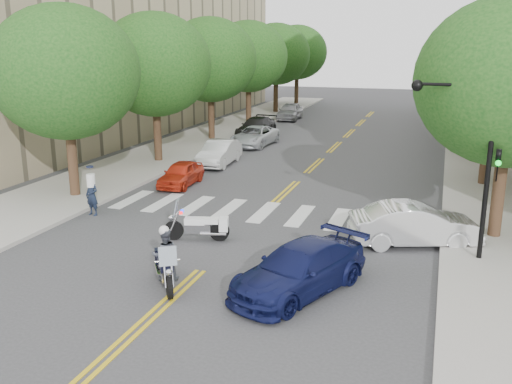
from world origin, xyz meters
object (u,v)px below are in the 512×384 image
at_px(convertible, 415,225).
at_px(sedan_blue, 299,269).
at_px(officer_standing, 92,195).
at_px(motorcycle_parked, 202,226).
at_px(motorcycle_police, 165,259).

bearing_deg(convertible, sedan_blue, 130.02).
distance_m(officer_standing, sedan_blue, 10.72).
bearing_deg(motorcycle_parked, officer_standing, 60.44).
height_order(motorcycle_police, motorcycle_parked, motorcycle_police).
bearing_deg(motorcycle_police, sedan_blue, 158.16).
distance_m(motorcycle_police, sedan_blue, 3.87).
bearing_deg(convertible, motorcycle_parked, 84.73).
xyz_separation_m(motorcycle_police, officer_standing, (-5.97, 5.24, 0.01)).
distance_m(officer_standing, convertible, 12.62).
relative_size(motorcycle_parked, sedan_blue, 0.49).
xyz_separation_m(motorcycle_police, sedan_blue, (3.79, 0.78, -0.13)).
height_order(motorcycle_parked, officer_standing, officer_standing).
relative_size(motorcycle_police, officer_standing, 1.22).
xyz_separation_m(officer_standing, convertible, (12.61, 0.54, -0.09)).
bearing_deg(motorcycle_parked, motorcycle_police, 172.35).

